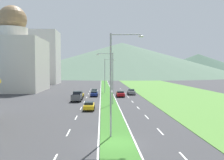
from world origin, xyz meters
name	(u,v)px	position (x,y,z in m)	size (l,w,h in m)	color
ground_plane	(117,143)	(0.00, 0.00, 0.00)	(600.00, 600.00, 0.00)	#38383A
grass_median	(106,89)	(0.00, 60.00, 0.03)	(3.20, 240.00, 0.06)	#387028
grass_verge_right	(165,89)	(20.60, 60.00, 0.03)	(24.00, 240.00, 0.06)	#518438
lane_dash_left_3	(68,133)	(-5.10, 3.95, 0.01)	(0.16, 2.80, 0.01)	silver
lane_dash_left_4	(76,118)	(-5.10, 11.94, 0.01)	(0.16, 2.80, 0.01)	silver
lane_dash_left_5	(81,108)	(-5.10, 19.92, 0.01)	(0.16, 2.80, 0.01)	silver
lane_dash_left_6	(84,102)	(-5.10, 27.91, 0.01)	(0.16, 2.80, 0.01)	silver
lane_dash_left_7	(87,97)	(-5.10, 35.89, 0.01)	(0.16, 2.80, 0.01)	silver
lane_dash_left_8	(88,94)	(-5.10, 43.88, 0.01)	(0.16, 2.80, 0.01)	silver
lane_dash_left_9	(90,91)	(-5.10, 51.86, 0.01)	(0.16, 2.80, 0.01)	silver
lane_dash_left_10	(91,89)	(-5.10, 59.85, 0.01)	(0.16, 2.80, 0.01)	silver
lane_dash_right_2	(185,158)	(5.10, -4.03, 0.01)	(0.16, 2.80, 0.01)	silver
lane_dash_right_3	(160,131)	(5.10, 3.95, 0.01)	(0.16, 2.80, 0.01)	silver
lane_dash_right_4	(147,117)	(5.10, 11.94, 0.01)	(0.16, 2.80, 0.01)	silver
lane_dash_right_5	(138,108)	(5.10, 19.92, 0.01)	(0.16, 2.80, 0.01)	silver
lane_dash_right_6	(132,102)	(5.10, 27.91, 0.01)	(0.16, 2.80, 0.01)	silver
lane_dash_right_7	(128,97)	(5.10, 35.89, 0.01)	(0.16, 2.80, 0.01)	silver
lane_dash_right_8	(125,94)	(5.10, 43.88, 0.01)	(0.16, 2.80, 0.01)	silver
lane_dash_right_9	(123,91)	(5.10, 51.86, 0.01)	(0.16, 2.80, 0.01)	silver
lane_dash_right_10	(120,89)	(5.10, 59.85, 0.01)	(0.16, 2.80, 0.01)	silver
edge_line_median_left	(101,89)	(-1.75, 60.00, 0.01)	(0.16, 240.00, 0.01)	silver
edge_line_median_right	(111,89)	(1.75, 60.00, 0.01)	(0.16, 240.00, 0.01)	silver
domed_building	(13,59)	(-28.92, 53.59, 9.91)	(18.41, 18.41, 26.47)	beige
midrise_colored	(44,58)	(-27.99, 88.75, 12.03)	(13.38, 13.38, 24.06)	silver
hill_far_left	(28,63)	(-88.76, 263.46, 13.35)	(126.46, 126.46, 26.70)	#516B56
hill_far_center	(122,59)	(20.24, 229.67, 17.11)	(232.15, 232.15, 34.22)	#516B56
hill_far_right	(198,64)	(128.25, 292.64, 13.27)	(142.87, 142.87, 26.55)	#3D5647
street_lamp_near	(114,78)	(-0.16, 2.02, 6.07)	(3.41, 0.53, 10.60)	#99999E
street_lamp_mid	(111,75)	(0.41, 24.50, 5.80)	(3.34, 0.29, 10.10)	#99999E
street_lamp_far	(106,73)	(-0.18, 46.93, 5.67)	(3.10, 0.31, 9.89)	#99999E
car_0	(131,92)	(6.56, 41.65, 0.77)	(1.94, 4.04, 1.47)	slate
car_1	(94,91)	(-3.41, 43.42, 0.73)	(1.88, 4.65, 1.41)	#B2B2B7
car_2	(80,95)	(-6.75, 35.17, 0.73)	(1.93, 4.44, 1.42)	yellow
car_3	(94,93)	(-3.34, 38.17, 0.71)	(1.87, 4.51, 1.36)	navy
car_4	(120,94)	(3.24, 36.93, 0.74)	(2.04, 4.17, 1.41)	maroon
car_5	(89,106)	(-3.58, 18.34, 0.73)	(1.87, 4.29, 1.40)	yellow
pickup_truck_0	(77,96)	(-6.80, 29.79, 0.98)	(2.18, 5.40, 2.00)	#515459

